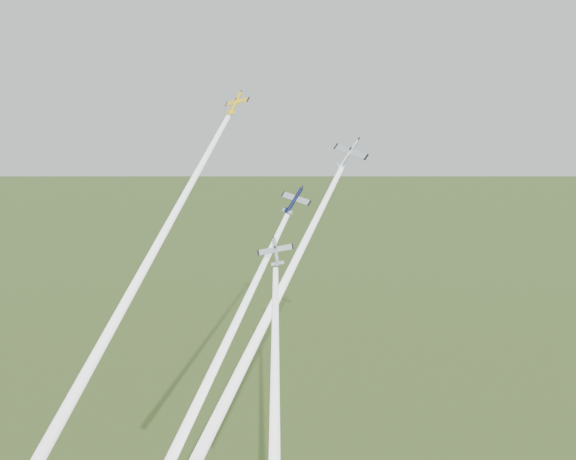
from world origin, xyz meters
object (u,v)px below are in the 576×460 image
Objects in this scene: plane_navy at (294,200)px; plane_silver_low at (276,252)px; plane_yellow at (236,103)px; plane_silver_right at (349,153)px.

plane_navy is 13.34m from plane_silver_low.
plane_silver_low is (15.68, -17.95, -25.52)m from plane_yellow.
plane_silver_right is at bearing 43.18° from plane_silver_low.
plane_yellow is 0.85× the size of plane_silver_right.
plane_yellow is 24.48m from plane_navy.
plane_yellow is at bearing -157.75° from plane_silver_right.
plane_navy is at bearing -120.95° from plane_silver_right.
plane_silver_right reaches higher than plane_silver_low.
plane_silver_low is (0.53, -10.95, -7.61)m from plane_navy.
plane_silver_right is at bearing 21.20° from plane_yellow.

